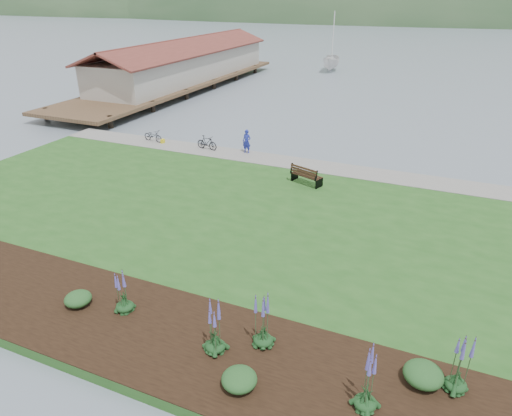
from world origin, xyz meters
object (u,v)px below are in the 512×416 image
(bicycle_a, at_px, (153,136))
(sailboat, at_px, (331,71))
(park_bench, at_px, (306,175))
(person, at_px, (247,140))

(bicycle_a, distance_m, sailboat, 38.47)
(sailboat, bearing_deg, park_bench, -84.63)
(park_bench, relative_size, sailboat, 0.08)
(bicycle_a, height_order, sailboat, sailboat)
(park_bench, distance_m, person, 6.39)
(park_bench, height_order, sailboat, sailboat)
(park_bench, height_order, person, person)
(bicycle_a, relative_size, sailboat, 0.07)
(person, xyz_separation_m, bicycle_a, (-7.26, -0.30, -0.51))
(park_bench, distance_m, bicycle_a, 12.95)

